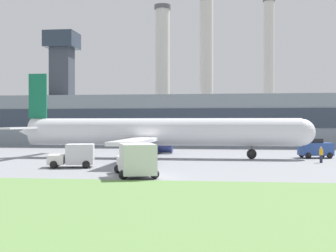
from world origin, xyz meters
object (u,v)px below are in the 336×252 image
(ground_crew_person, at_px, (321,155))
(airplane, at_px, (157,133))
(fuel_truck, at_px, (136,160))
(pushback_tug, at_px, (316,149))
(baggage_truck, at_px, (75,156))

(ground_crew_person, bearing_deg, airplane, 166.14)
(fuel_truck, relative_size, ground_crew_person, 4.06)
(fuel_truck, distance_m, ground_crew_person, 21.64)
(pushback_tug, relative_size, fuel_truck, 0.60)
(airplane, xyz_separation_m, pushback_tug, (18.04, 2.48, -1.83))
(pushback_tug, bearing_deg, baggage_truck, -148.36)
(ground_crew_person, bearing_deg, baggage_truck, -161.18)
(airplane, bearing_deg, baggage_truck, -115.17)
(baggage_truck, bearing_deg, fuel_truck, -43.25)
(baggage_truck, xyz_separation_m, fuel_truck, (6.98, -6.56, 0.19))
(airplane, xyz_separation_m, fuel_truck, (1.26, -18.72, -1.62))
(fuel_truck, bearing_deg, pushback_tug, 51.65)
(pushback_tug, distance_m, fuel_truck, 27.03)
(ground_crew_person, bearing_deg, fuel_truck, -138.15)
(baggage_truck, bearing_deg, ground_crew_person, 18.82)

